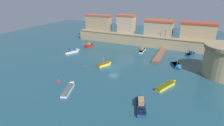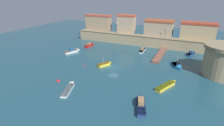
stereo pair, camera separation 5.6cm
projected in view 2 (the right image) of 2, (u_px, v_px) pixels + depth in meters
ground_plane at (114, 67)px, 49.13m from camera, size 134.39×134.39×0.00m
quay_wall at (139, 40)px, 68.42m from camera, size 51.50×3.00×3.94m
old_town_backdrop at (147, 26)px, 69.10m from camera, size 50.18×6.14×7.04m
pier_dock at (160, 55)px, 57.85m from camera, size 2.03×14.89×0.70m
quay_lamp_0 at (117, 27)px, 70.50m from camera, size 0.32×0.32×3.70m
quay_lamp_1 at (166, 31)px, 63.25m from camera, size 0.32×0.32×3.42m
moored_boat_0 at (105, 64)px, 50.14m from camera, size 3.26×4.66×2.75m
moored_boat_1 at (191, 53)px, 58.56m from camera, size 3.02×4.34×3.22m
moored_boat_2 at (90, 45)px, 67.84m from camera, size 2.01×5.17×1.79m
moored_boat_3 at (168, 85)px, 39.00m from camera, size 3.98×6.86×1.19m
moored_boat_4 at (73, 51)px, 60.96m from camera, size 3.92×6.03×1.91m
moored_boat_5 at (143, 49)px, 62.97m from camera, size 1.45×7.21×1.47m
moored_boat_6 at (69, 87)px, 38.28m from camera, size 3.41×6.82×1.24m
moored_boat_7 at (177, 66)px, 48.90m from camera, size 3.57×4.64×3.31m
moored_boat_8 at (141, 103)px, 32.41m from camera, size 3.52×6.84×1.93m
mooring_buoy_0 at (58, 81)px, 41.56m from camera, size 0.77×0.77×0.77m
mooring_buoy_1 at (85, 66)px, 49.97m from camera, size 0.47×0.47×0.47m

